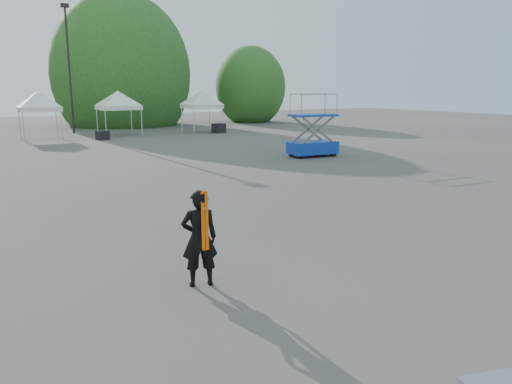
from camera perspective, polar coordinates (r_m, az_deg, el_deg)
ground at (r=11.23m, az=-5.21°, el=-6.48°), size 120.00×120.00×0.00m
light_pole_east at (r=42.40m, az=-20.61°, el=13.76°), size 0.60×0.25×9.80m
tree_mid_e at (r=50.54m, az=-15.09°, el=12.89°), size 5.12×5.12×7.79m
tree_far_e at (r=53.67m, az=-0.63°, el=11.90°), size 3.84×3.84×5.84m
tent_e at (r=38.17m, az=-23.63°, el=10.13°), size 3.75×3.75×3.88m
tent_f at (r=39.35m, az=-15.53°, el=10.69°), size 4.04×4.04×3.88m
tent_g at (r=41.10m, az=-6.25°, el=11.07°), size 3.80×3.80×3.88m
man at (r=8.98m, az=-6.49°, el=-5.27°), size 0.73×0.58×1.77m
scissor_lift at (r=26.22m, az=6.54°, el=7.59°), size 2.55×1.35×3.24m
crate_mid at (r=36.32m, az=-17.12°, el=6.19°), size 0.94×0.83×0.61m
crate_east at (r=40.46m, az=-4.28°, el=7.29°), size 1.16×1.04×0.74m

